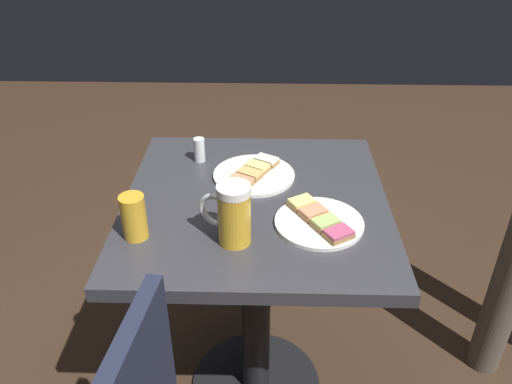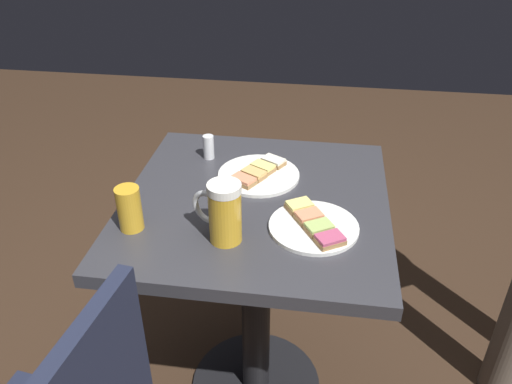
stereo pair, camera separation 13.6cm
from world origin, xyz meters
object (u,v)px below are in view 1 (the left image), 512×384
object	(u,v)px
beer_glass_small	(134,217)
salt_shaker	(199,150)
plate_far	(319,221)
beer_mug	(232,214)
plate_near	(254,174)

from	to	relation	value
beer_glass_small	salt_shaker	world-z (taller)	beer_glass_small
beer_glass_small	salt_shaker	xyz separation A→B (m)	(-0.11, -0.38, -0.02)
plate_far	salt_shaker	bearing A→B (deg)	-43.87
salt_shaker	plate_far	bearing A→B (deg)	136.13
beer_mug	beer_glass_small	distance (m)	0.23
plate_near	beer_glass_small	xyz separation A→B (m)	(0.27, 0.29, 0.05)
plate_near	plate_far	bearing A→B (deg)	126.14
plate_near	salt_shaker	bearing A→B (deg)	-28.70
plate_near	beer_glass_small	distance (m)	0.40
beer_glass_small	plate_near	bearing A→B (deg)	-133.15
plate_far	beer_glass_small	world-z (taller)	beer_glass_small
plate_near	beer_glass_small	bearing A→B (deg)	46.85
beer_mug	salt_shaker	distance (m)	0.41
plate_near	plate_far	world-z (taller)	same
plate_far	beer_glass_small	bearing A→B (deg)	7.80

